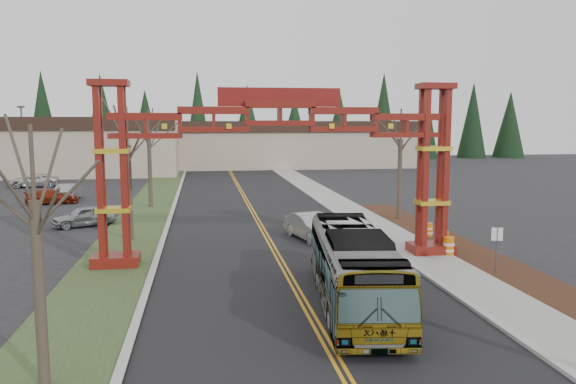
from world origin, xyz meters
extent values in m
cube|color=black|center=(0.00, 25.00, 0.01)|extent=(12.00, 110.00, 0.02)
cube|color=orange|center=(-0.12, 25.00, 0.03)|extent=(0.12, 100.00, 0.01)
cube|color=orange|center=(0.12, 25.00, 0.03)|extent=(0.12, 100.00, 0.01)
cube|color=#ACABA6|center=(6.15, 25.00, 0.07)|extent=(0.30, 110.00, 0.15)
cube|color=gray|center=(7.60, 25.00, 0.08)|extent=(2.60, 110.00, 0.14)
cube|color=black|center=(10.20, 10.00, 0.06)|extent=(2.60, 50.00, 0.12)
cube|color=#2E4020|center=(-8.00, 25.00, 0.04)|extent=(4.00, 110.00, 0.08)
cube|color=#ACABA6|center=(-6.15, 25.00, 0.07)|extent=(0.30, 110.00, 0.15)
cube|color=#65130D|center=(-8.00, 18.00, 0.30)|extent=(2.20, 1.60, 0.60)
cube|color=#65130D|center=(-8.55, 17.65, 4.60)|extent=(0.28, 0.28, 8.00)
cube|color=#65130D|center=(-7.45, 17.65, 4.60)|extent=(0.28, 0.28, 8.00)
cube|color=#65130D|center=(-8.55, 18.35, 4.60)|extent=(0.28, 0.28, 8.00)
cube|color=#65130D|center=(-7.45, 18.35, 4.60)|extent=(0.28, 0.28, 8.00)
cube|color=gold|center=(-8.00, 18.00, 2.80)|extent=(1.60, 1.10, 0.22)
cube|color=gold|center=(-8.00, 18.00, 5.60)|extent=(1.60, 1.10, 0.22)
cube|color=#65130D|center=(-8.00, 18.00, 8.75)|extent=(1.80, 1.20, 0.30)
cube|color=#65130D|center=(8.00, 18.00, 0.30)|extent=(2.20, 1.60, 0.60)
cube|color=#65130D|center=(7.45, 17.65, 4.60)|extent=(0.28, 0.28, 8.00)
cube|color=#65130D|center=(8.55, 17.65, 4.60)|extent=(0.28, 0.28, 8.00)
cube|color=#65130D|center=(7.45, 18.35, 4.60)|extent=(0.28, 0.28, 8.00)
cube|color=#65130D|center=(8.55, 18.35, 4.60)|extent=(0.28, 0.28, 8.00)
cube|color=gold|center=(8.00, 18.00, 2.80)|extent=(1.60, 1.10, 0.22)
cube|color=gold|center=(8.00, 18.00, 5.60)|extent=(1.60, 1.10, 0.22)
cube|color=#65130D|center=(8.00, 18.00, 8.75)|extent=(1.80, 1.20, 0.30)
cube|color=#65130D|center=(0.00, 18.00, 7.50)|extent=(16.00, 0.90, 1.00)
cube|color=#65130D|center=(0.00, 18.00, 6.60)|extent=(16.00, 0.90, 0.60)
cube|color=maroon|center=(0.00, 18.00, 8.15)|extent=(6.00, 0.25, 0.90)
cube|color=tan|center=(-30.00, 72.00, 3.75)|extent=(46.00, 22.00, 7.50)
cube|color=tan|center=(10.00, 80.00, 3.50)|extent=(38.00, 20.00, 7.00)
cube|color=black|center=(10.00, 69.90, 6.20)|extent=(38.00, 0.40, 1.60)
cone|color=black|center=(-29.50, 92.00, 6.50)|extent=(5.60, 5.60, 13.00)
cylinder|color=#382D26|center=(-29.50, 92.00, 0.80)|extent=(0.80, 0.80, 1.60)
cone|color=black|center=(-21.00, 92.00, 6.50)|extent=(5.60, 5.60, 13.00)
cylinder|color=#382D26|center=(-21.00, 92.00, 0.80)|extent=(0.80, 0.80, 1.60)
cone|color=black|center=(-12.50, 92.00, 6.50)|extent=(5.60, 5.60, 13.00)
cylinder|color=#382D26|center=(-12.50, 92.00, 0.80)|extent=(0.80, 0.80, 1.60)
cone|color=black|center=(-4.00, 92.00, 6.50)|extent=(5.60, 5.60, 13.00)
cylinder|color=#382D26|center=(-4.00, 92.00, 0.80)|extent=(0.80, 0.80, 1.60)
cone|color=black|center=(4.50, 92.00, 6.50)|extent=(5.60, 5.60, 13.00)
cylinder|color=#382D26|center=(4.50, 92.00, 0.80)|extent=(0.80, 0.80, 1.60)
cone|color=black|center=(13.00, 92.00, 6.50)|extent=(5.60, 5.60, 13.00)
cylinder|color=#382D26|center=(13.00, 92.00, 0.80)|extent=(0.80, 0.80, 1.60)
cone|color=black|center=(21.50, 92.00, 6.50)|extent=(5.60, 5.60, 13.00)
cylinder|color=#382D26|center=(21.50, 92.00, 0.80)|extent=(0.80, 0.80, 1.60)
cone|color=black|center=(30.00, 92.00, 6.50)|extent=(5.60, 5.60, 13.00)
cylinder|color=#382D26|center=(30.00, 92.00, 0.80)|extent=(0.80, 0.80, 1.60)
cone|color=black|center=(38.50, 92.00, 6.50)|extent=(5.60, 5.60, 13.00)
cylinder|color=#382D26|center=(38.50, 92.00, 0.80)|extent=(0.80, 0.80, 1.60)
cone|color=black|center=(47.00, 92.00, 6.50)|extent=(5.60, 5.60, 13.00)
cylinder|color=#382D26|center=(47.00, 92.00, 0.80)|extent=(0.80, 0.80, 1.60)
cone|color=black|center=(55.50, 92.00, 6.50)|extent=(5.60, 5.60, 13.00)
cylinder|color=#382D26|center=(55.50, 92.00, 0.80)|extent=(0.80, 0.80, 1.60)
imported|color=#A7A8AE|center=(1.80, 10.65, 1.47)|extent=(3.77, 10.80, 2.94)
imported|color=#A5A8AD|center=(2.54, 22.66, 0.78)|extent=(2.81, 4.99, 1.56)
imported|color=#9FA3A7|center=(-11.68, 29.15, 0.69)|extent=(4.33, 3.16, 1.37)
imported|color=maroon|center=(-16.49, 40.30, 0.62)|extent=(4.51, 2.52, 1.23)
imported|color=#939399|center=(-15.57, 42.30, 0.75)|extent=(1.68, 4.60, 1.51)
imported|color=silver|center=(-21.64, 53.39, 0.70)|extent=(5.31, 2.94, 1.41)
cylinder|color=#382D26|center=(-8.00, 5.44, 2.50)|extent=(0.29, 0.29, 5.00)
cylinder|color=#382D26|center=(-8.00, 5.44, 5.91)|extent=(0.11, 0.11, 2.02)
cylinder|color=#382D26|center=(-8.00, 23.88, 2.82)|extent=(0.33, 0.33, 5.63)
cylinder|color=#382D26|center=(-8.00, 23.88, 6.66)|extent=(0.12, 0.12, 2.26)
cylinder|color=#382D26|center=(-8.00, 37.01, 2.88)|extent=(0.33, 0.33, 5.77)
cylinder|color=#382D26|center=(-8.00, 37.01, 6.79)|extent=(0.12, 0.12, 2.25)
cylinder|color=#382D26|center=(10.00, 28.42, 2.88)|extent=(0.32, 0.32, 5.76)
cylinder|color=#382D26|center=(10.00, 28.42, 6.76)|extent=(0.12, 0.12, 2.20)
cylinder|color=#3F3F44|center=(-24.78, 61.22, 4.28)|extent=(0.19, 0.19, 8.56)
cube|color=#3F3F44|center=(-24.78, 61.22, 8.65)|extent=(0.76, 0.38, 0.24)
cylinder|color=#3F3F44|center=(9.40, 13.88, 1.10)|extent=(0.06, 0.06, 2.19)
cube|color=white|center=(9.40, 13.88, 1.89)|extent=(0.49, 0.18, 0.60)
cylinder|color=orange|center=(8.71, 17.38, 0.53)|extent=(0.56, 0.56, 1.07)
cylinder|color=white|center=(8.71, 17.38, 0.70)|extent=(0.58, 0.58, 0.13)
cylinder|color=white|center=(8.71, 17.38, 0.37)|extent=(0.58, 0.58, 0.13)
cylinder|color=orange|center=(9.29, 19.26, 0.50)|extent=(0.52, 0.52, 0.99)
cylinder|color=white|center=(9.29, 19.26, 0.64)|extent=(0.54, 0.54, 0.12)
cylinder|color=white|center=(9.29, 19.26, 0.35)|extent=(0.54, 0.54, 0.12)
cylinder|color=orange|center=(9.61, 22.12, 0.46)|extent=(0.47, 0.47, 0.91)
cylinder|color=white|center=(9.61, 22.12, 0.59)|extent=(0.49, 0.49, 0.11)
cylinder|color=white|center=(9.61, 22.12, 0.32)|extent=(0.49, 0.49, 0.11)
camera|label=1|loc=(-3.77, -9.40, 6.99)|focal=35.00mm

